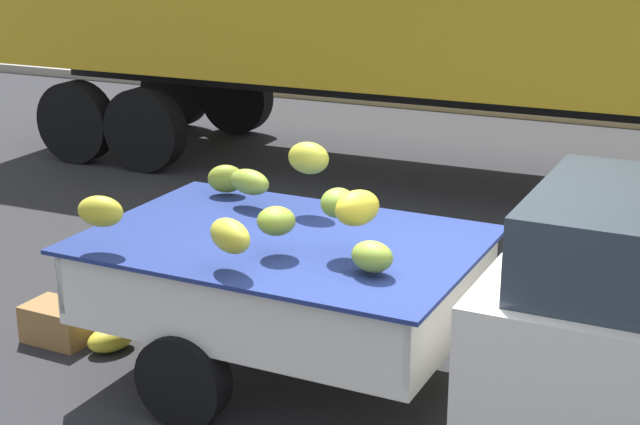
% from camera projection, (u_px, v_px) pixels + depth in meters
% --- Properties ---
extents(ground, '(220.00, 220.00, 0.00)m').
position_uv_depth(ground, '(436.00, 416.00, 6.49)').
color(ground, '#28282B').
extents(curb_strip, '(80.00, 0.80, 0.16)m').
position_uv_depth(curb_strip, '(639.00, 119.00, 15.12)').
color(curb_strip, gray).
rests_on(curb_strip, ground).
extents(pickup_truck, '(4.74, 1.95, 1.70)m').
position_uv_depth(pickup_truck, '(551.00, 313.00, 5.95)').
color(pickup_truck, silver).
rests_on(pickup_truck, ground).
extents(fallen_banana_bunch_near_tailgate, '(0.38, 0.45, 0.19)m').
position_uv_depth(fallen_banana_bunch_near_tailgate, '(111.00, 339.00, 7.42)').
color(fallen_banana_bunch_near_tailgate, gold).
rests_on(fallen_banana_bunch_near_tailgate, ground).
extents(produce_crate, '(0.53, 0.38, 0.30)m').
position_uv_depth(produce_crate, '(59.00, 323.00, 7.58)').
color(produce_crate, olive).
rests_on(produce_crate, ground).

